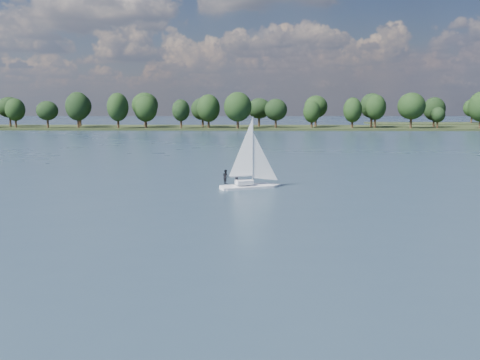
% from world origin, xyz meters
% --- Properties ---
extents(ground, '(700.00, 700.00, 0.00)m').
position_xyz_m(ground, '(0.00, 100.00, 0.00)').
color(ground, '#233342').
rests_on(ground, ground).
extents(far_shore, '(660.00, 40.00, 1.50)m').
position_xyz_m(far_shore, '(0.00, 212.00, 0.00)').
color(far_shore, black).
rests_on(far_shore, ground).
extents(sailboat, '(6.93, 4.34, 8.85)m').
position_xyz_m(sailboat, '(-10.18, 51.05, 2.47)').
color(sailboat, silver).
rests_on(sailboat, ground).
extents(treeline, '(563.00, 74.11, 18.34)m').
position_xyz_m(treeline, '(-6.02, 208.75, 8.05)').
color(treeline, black).
rests_on(treeline, ground).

